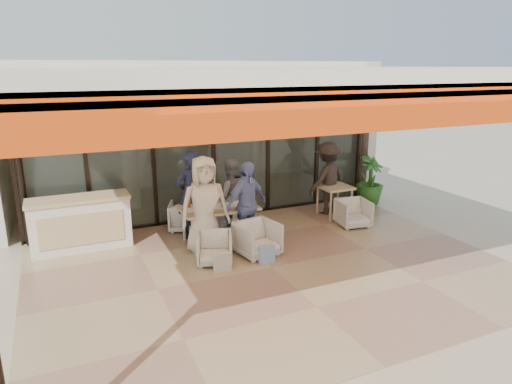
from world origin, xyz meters
The scene contains 21 objects.
ground centered at (0.00, 0.00, 0.00)m, with size 70.00×70.00×0.00m, color #C6B293.
terrace_floor centered at (0.00, 0.00, 0.01)m, with size 8.00×6.00×0.01m, color tan.
terrace_structure centered at (0.00, -0.26, 3.25)m, with size 8.00×6.00×3.40m.
glass_storefront centered at (0.00, 3.00, 1.60)m, with size 8.08×0.10×3.20m.
interior_block centered at (0.01, 5.31, 2.23)m, with size 9.05×3.62×3.52m.
host_counter centered at (-2.94, 2.30, 0.53)m, with size 1.85×0.65×1.04m.
dining_table centered at (-0.42, 1.58, 0.69)m, with size 1.50×0.90×0.93m.
chair_far_left centered at (-0.84, 2.52, 0.34)m, with size 0.66×0.62×0.68m, color silver.
chair_far_right centered at (0.00, 2.52, 0.30)m, with size 0.59×0.55×0.60m, color silver.
chair_near_left centered at (-0.84, 0.62, 0.32)m, with size 0.61×0.57×0.63m, color silver.
chair_near_right centered at (0.00, 0.62, 0.36)m, with size 0.70×0.65×0.72m, color silver.
diner_navy centered at (-0.84, 2.02, 0.90)m, with size 0.66×0.43×1.81m, color #1A1D3A.
diner_grey centered at (0.00, 2.02, 0.80)m, with size 0.77×0.60×1.59m, color slate.
diner_cream centered at (-0.84, 1.12, 0.93)m, with size 0.91×0.59×1.87m, color beige.
diner_periwinkle centered at (0.00, 1.12, 0.85)m, with size 1.00×0.41×1.70m, color #6F7EB9.
tote_bag_cream centered at (-0.84, 0.22, 0.17)m, with size 0.30×0.10×0.34m, color silver.
tote_bag_blue centered at (0.00, 0.22, 0.17)m, with size 0.30×0.10×0.34m, color #99BFD8.
side_table centered at (2.58, 1.96, 0.64)m, with size 0.70×0.70×0.74m.
side_chair centered at (2.58, 1.21, 0.34)m, with size 0.65×0.61×0.67m, color silver.
standing_woman centered at (2.53, 2.22, 0.87)m, with size 1.12×0.64×1.73m, color black.
potted_palm centered at (3.99, 2.48, 0.62)m, with size 0.69×0.69×1.24m, color #1E5919.
Camera 1 is at (-3.26, -6.56, 3.42)m, focal length 32.00 mm.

